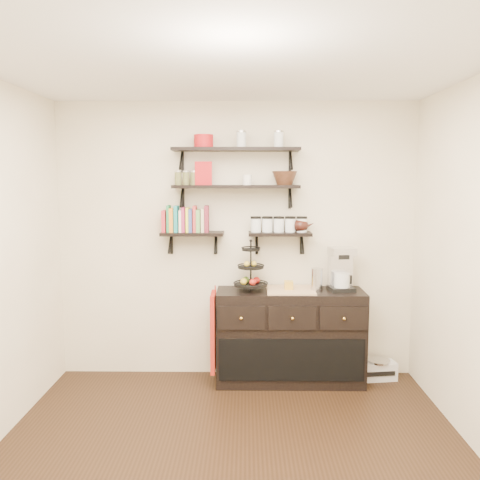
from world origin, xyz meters
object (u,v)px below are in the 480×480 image
at_px(sideboard, 290,336).
at_px(fruit_stand, 251,274).
at_px(coffee_maker, 341,270).
at_px(radio, 379,370).

bearing_deg(sideboard, fruit_stand, 179.51).
bearing_deg(coffee_maker, sideboard, 175.29).
relative_size(coffee_maker, radio, 1.19).
bearing_deg(fruit_stand, coffee_maker, 1.68).
relative_size(fruit_stand, radio, 1.34).
distance_m(fruit_stand, coffee_maker, 0.86).
xyz_separation_m(fruit_stand, coffee_maker, (0.86, 0.03, 0.04)).
xyz_separation_m(coffee_maker, radio, (0.40, 0.04, -1.00)).
height_order(fruit_stand, radio, fruit_stand).
height_order(fruit_stand, coffee_maker, fruit_stand).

